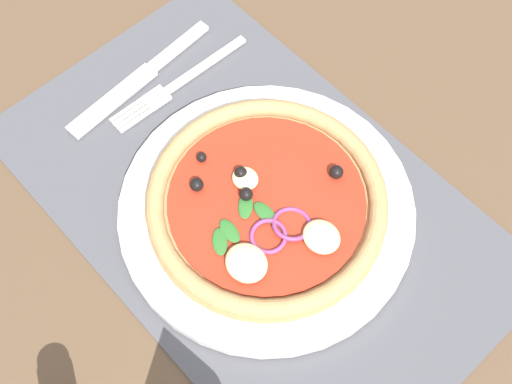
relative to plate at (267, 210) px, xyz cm
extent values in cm
cube|color=brown|center=(2.18, 0.01, -2.28)|extent=(190.00, 140.00, 2.40)
cube|color=#4C4C51|center=(2.18, 0.01, -0.88)|extent=(52.00, 32.21, 0.40)
cylinder|color=silver|center=(0.00, 0.00, 0.00)|extent=(29.12, 29.12, 1.35)
cylinder|color=tan|center=(0.00, 0.00, 1.18)|extent=(23.41, 23.41, 1.00)
torus|color=tan|center=(0.00, 0.00, 2.04)|extent=(23.34, 23.34, 1.80)
cylinder|color=#A82D19|center=(0.00, 0.00, 1.83)|extent=(19.19, 19.19, 0.30)
ellipsoid|color=beige|center=(-3.55, 5.87, 2.59)|extent=(4.10, 3.69, 1.23)
ellipsoid|color=beige|center=(3.07, 0.50, 2.38)|extent=(2.72, 2.44, 0.81)
ellipsoid|color=beige|center=(-6.33, -1.00, 2.53)|extent=(3.69, 3.32, 1.11)
sphere|color=black|center=(3.84, 0.30, 2.52)|extent=(1.09, 1.09, 1.09)
sphere|color=black|center=(3.73, 0.27, 2.61)|extent=(1.26, 1.26, 1.26)
sphere|color=black|center=(1.63, 1.20, 2.64)|extent=(1.32, 1.32, 1.32)
sphere|color=black|center=(7.68, 1.64, 2.48)|extent=(1.02, 1.02, 1.02)
sphere|color=black|center=(5.60, 4.00, 2.65)|extent=(1.35, 1.35, 1.35)
sphere|color=black|center=(-2.53, -6.86, 2.66)|extent=(1.38, 1.38, 1.38)
torus|color=#8E3D75|center=(-2.87, 2.48, 2.23)|extent=(3.60, 3.61, 0.74)
torus|color=#8E3D75|center=(-3.44, 0.17, 2.23)|extent=(3.89, 3.85, 1.31)
ellipsoid|color=#2D6B28|center=(-0.20, 6.16, 2.18)|extent=(3.09, 2.76, 0.30)
ellipsoid|color=#2D6B28|center=(-0.01, 4.78, 2.18)|extent=(2.98, 1.82, 0.30)
ellipsoid|color=#2D6B28|center=(-0.85, 1.05, 2.18)|extent=(2.82, 1.43, 0.30)
ellipsoid|color=#2D6B28|center=(0.93, 1.91, 2.18)|extent=(2.95, 2.99, 0.30)
cube|color=silver|center=(17.93, -7.43, -0.46)|extent=(1.16, 11.18, 0.44)
cube|color=silver|center=(18.09, -0.59, -0.46)|extent=(2.26, 2.57, 0.44)
cube|color=silver|center=(19.07, 2.81, -0.46)|extent=(0.42, 4.33, 0.44)
cube|color=silver|center=(18.47, 2.82, -0.46)|extent=(0.42, 4.33, 0.44)
cube|color=silver|center=(17.87, 2.84, -0.46)|extent=(0.42, 4.33, 0.44)
cube|color=silver|center=(17.27, 2.85, -0.46)|extent=(0.42, 4.33, 0.44)
cube|color=silver|center=(21.90, -6.82, -0.37)|extent=(1.98, 8.48, 0.62)
cube|color=silver|center=(21.09, 3.14, -0.46)|extent=(2.94, 11.72, 0.44)
camera|label=1|loc=(-20.34, 20.14, 59.41)|focal=46.98mm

